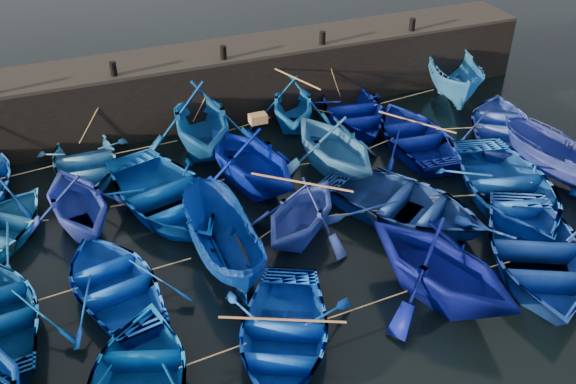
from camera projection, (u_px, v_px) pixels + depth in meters
name	position (u px, v px, depth m)	size (l,w,h in m)	color
ground	(331.00, 273.00, 17.79)	(120.00, 120.00, 0.00)	black
quay_wall	(219.00, 83.00, 25.15)	(26.00, 2.50, 2.50)	black
quay_top	(217.00, 52.00, 24.41)	(26.00, 2.50, 0.12)	black
bollard_1	(113.00, 69.00, 22.32)	(0.24, 0.24, 0.50)	black
bollard_2	(223.00, 52.00, 23.55)	(0.24, 0.24, 0.50)	black
bollard_3	(322.00, 38.00, 24.78)	(0.24, 0.24, 0.50)	black
bollard_4	(412.00, 24.00, 26.01)	(0.24, 0.24, 0.50)	black
boat_1	(84.00, 162.00, 21.77)	(3.25, 4.55, 0.94)	#2869AB
boat_2	(200.00, 118.00, 22.67)	(4.22, 4.89, 2.57)	#0C4D96
boat_3	(292.00, 102.00, 24.30)	(3.32, 3.85, 2.03)	blue
boat_4	(354.00, 110.00, 24.88)	(3.43, 4.80, 1.00)	#010E78
boat_5	(454.00, 77.00, 26.35)	(1.90, 5.05, 1.95)	blue
boat_7	(77.00, 200.00, 18.91)	(3.37, 3.91, 2.06)	#1F34A3
boat_8	(165.00, 195.00, 19.92)	(3.96, 5.54, 1.15)	#0445AA
boat_9	(250.00, 157.00, 20.65)	(3.90, 4.52, 2.38)	#001493
boat_10	(334.00, 143.00, 21.48)	(3.75, 4.35, 2.29)	#296EBC
boat_11	(415.00, 135.00, 23.26)	(3.44, 4.80, 1.00)	#03107B
boat_12	(501.00, 124.00, 23.95)	(3.38, 4.72, 0.98)	blue
boat_14	(114.00, 282.00, 16.81)	(3.19, 4.46, 0.93)	#073ECB
boat_15	(222.00, 242.00, 17.57)	(1.67, 4.44, 1.72)	navy
boat_16	(301.00, 211.00, 18.56)	(3.17, 3.68, 1.94)	#2C45B8
boat_17	(404.00, 204.00, 19.57)	(3.84, 5.37, 1.12)	navy
boat_18	(508.00, 187.00, 20.26)	(4.11, 5.75, 1.19)	#0E48B4
boat_19	(560.00, 161.00, 21.10)	(1.64, 4.36, 1.69)	navy
boat_21	(139.00, 382.00, 14.09)	(3.36, 4.69, 0.97)	#004497
boat_22	(282.00, 335.00, 15.25)	(3.28, 4.59, 0.95)	#073BC2
boat_23	(441.00, 263.00, 16.30)	(3.95, 4.58, 2.41)	#030B75
boat_24	(536.00, 253.00, 17.60)	(3.99, 5.58, 1.16)	#113A9B
wooden_crate	(258.00, 118.00, 20.00)	(0.54, 0.36, 0.28)	olive
mooring_ropes	(279.00, 155.00, 21.34)	(18.58, 11.76, 2.10)	tan
loose_oars	(328.00, 159.00, 19.91)	(10.27, 12.47, 1.14)	#99724C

